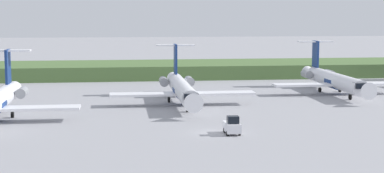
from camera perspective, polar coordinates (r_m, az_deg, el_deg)
name	(u,v)px	position (r m, az deg, el deg)	size (l,w,h in m)	color
ground_plane	(186,98)	(103.05, -0.55, -1.10)	(500.00, 500.00, 0.00)	#939399
grass_berm	(169,69)	(138.01, -2.18, 1.61)	(320.00, 20.00, 3.05)	#4C6B38
regional_jet_third	(182,88)	(96.30, -0.98, -0.16)	(22.81, 31.00, 9.00)	white
regional_jet_fourth	(334,79)	(111.58, 13.22, 0.65)	(22.81, 31.00, 9.00)	white
baggage_tug	(232,126)	(72.89, 3.81, -3.74)	(1.72, 3.20, 2.30)	silver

